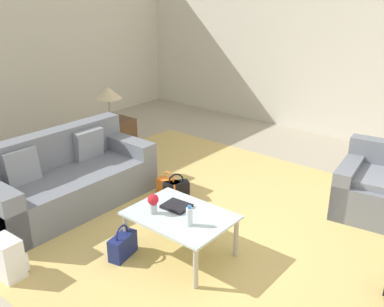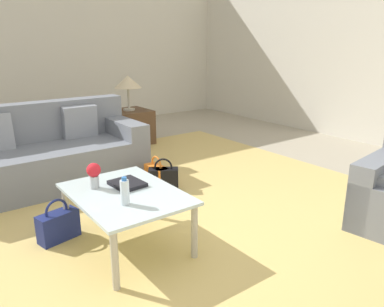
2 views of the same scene
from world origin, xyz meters
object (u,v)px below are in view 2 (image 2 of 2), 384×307
handbag_black (164,178)px  couch (45,157)px  coffee_table (126,199)px  coffee_table_book (127,184)px  table_lamp (128,82)px  handbag_orange (157,176)px  water_bottle (125,192)px  side_table (130,127)px  handbag_navy (58,225)px  flower_vase (94,173)px

handbag_black → couch: bearing=-135.4°
coffee_table → coffee_table_book: (-0.12, 0.08, 0.07)m
table_lamp → handbag_orange: table_lamp is taller
couch → water_bottle: bearing=0.0°
coffee_table → side_table: bearing=151.8°
handbag_black → handbag_orange: size_ratio=1.00×
coffee_table_book → handbag_orange: (-0.82, 0.77, -0.34)m
handbag_navy → coffee_table_book: bearing=59.0°
water_bottle → coffee_table_book: water_bottle is taller
couch → side_table: bearing=122.1°
table_lamp → handbag_orange: size_ratio=1.50×
coffee_table → handbag_black: 1.22m
flower_vase → side_table: 3.08m
handbag_black → side_table: bearing=162.1°
couch → handbag_navy: bearing=-12.6°
water_bottle → side_table: bearing=151.9°
couch → handbag_black: bearing=44.6°
handbag_orange → coffee_table: bearing=-42.1°
side_table → handbag_black: bearing=-17.9°
handbag_navy → handbag_orange: 1.36m
side_table → coffee_table: bearing=-28.2°
coffee_table → handbag_orange: coffee_table is taller
table_lamp → handbag_navy: size_ratio=1.50×
flower_vase → side_table: bearing=147.4°
couch → side_table: couch is taller
coffee_table → handbag_black: size_ratio=2.82×
coffee_table → couch: bearing=-176.8°
coffee_table_book → handbag_navy: size_ratio=0.74×
handbag_navy → table_lamp: bearing=141.4°
coffee_table → flower_vase: (-0.22, -0.15, 0.18)m
couch → flower_vase: bearing=-1.8°
couch → handbag_orange: size_ratio=5.89×
handbag_orange → handbag_navy: bearing=-67.3°
coffee_table → handbag_orange: 1.29m
couch → handbag_navy: (1.38, -0.31, -0.18)m
coffee_table → flower_vase: flower_vase is taller
flower_vase → water_bottle: bearing=6.8°
couch → handbag_black: size_ratio=5.89×
table_lamp → side_table: bearing=0.0°
couch → handbag_black: (0.97, 0.96, -0.18)m
water_bottle → couch: bearing=180.0°
table_lamp → coffee_table_book: bearing=-27.9°
coffee_table → handbag_black: (-0.82, 0.86, -0.27)m
couch → water_bottle: couch is taller
coffee_table → table_lamp: (-2.80, 1.50, 0.56)m
flower_vase → couch: bearing=178.2°
couch → flower_vase: 1.60m
couch → flower_vase: (1.58, -0.05, 0.27)m
coffee_table → handbag_black: bearing=133.6°
table_lamp → handbag_orange: 2.14m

